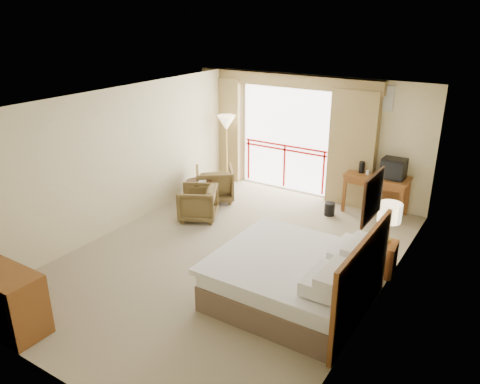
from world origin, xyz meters
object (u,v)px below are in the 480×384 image
Objects in this scene: armchair_near at (198,218)px; nightstand at (383,258)px; desk at (378,183)px; side_table at (199,190)px; dresser at (1,299)px; tv at (394,169)px; bed at (296,278)px; wastebasket at (330,209)px; table_lamp at (390,213)px; armchair_far at (215,199)px; floor_lamp at (226,125)px.

nightstand is at bearing 60.89° from armchair_near.
nightstand is 2.53m from desk.
desk is 2.13× the size of side_table.
desk reaches higher than armchair_near.
armchair_near is at bearing 89.15° from dresser.
tv is 0.77× the size of side_table.
nightstand is at bearing 59.61° from bed.
dresser is at bearing -115.68° from desk.
bed is at bearing 41.17° from dresser.
table_lamp is at bearing -45.60° from wastebasket.
armchair_far is at bearing 159.91° from nightstand.
side_table is at bearing -156.20° from wastebasket.
table_lamp is 4.37m from armchair_far.
table_lamp is at bearing -70.24° from desk.
armchair_far is at bearing -166.98° from wastebasket.
floor_lamp is (-4.46, 2.07, 0.42)m from table_lamp.
dresser reaches higher than armchair_near.
desk is 4.70× the size of wastebasket.
table_lamp is 5.70m from dresser.
dresser reaches higher than nightstand.
table_lamp reaches higher than desk.
side_table is at bearing -152.17° from desk.
table_lamp is 2.49m from desk.
bed is 3.24m from wastebasket.
nightstand reaches higher than armchair_far.
nightstand reaches higher than armchair_near.
tv reaches higher than armchair_near.
floor_lamp is at bearing 135.26° from bed.
armchair_near is at bearing -151.01° from tv.
nightstand is 5.08m from floor_lamp.
armchair_far is at bearing 168.86° from armchair_near.
armchair_far is 0.49× the size of floor_lamp.
dresser is at bearing -133.02° from table_lamp.
tv is 3.89m from armchair_far.
tv reaches higher than desk.
dresser is (-3.87, -4.09, 0.17)m from nightstand.
bed is 5.19m from floor_lamp.
nightstand is 2.48m from tv.
bed is 3.86m from side_table.
desk is (-0.86, 2.35, 0.38)m from nightstand.
side_table is (-4.14, 0.57, 0.14)m from nightstand.
bed is at bearing -125.37° from nightstand.
wastebasket is at bearing 68.62° from dresser.
nightstand is (0.85, 1.46, -0.11)m from bed.
side_table reaches higher than armchair_far.
desk is 3.55m from armchair_far.
desk reaches higher than armchair_far.
nightstand is 4.27m from armchair_far.
wastebasket is 0.21× the size of dresser.
floor_lamp reaches higher than bed.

